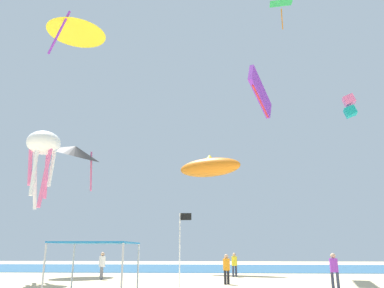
{
  "coord_description": "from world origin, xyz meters",
  "views": [
    {
      "loc": [
        1.38,
        -16.88,
        2.02
      ],
      "look_at": [
        -0.28,
        11.89,
        10.05
      ],
      "focal_mm": 35.59,
      "sensor_mm": 36.0,
      "label": 1
    }
  ],
  "objects_px": {
    "kite_diamond_green": "(281,5)",
    "kite_delta_black": "(74,151)",
    "person_leftmost": "(226,266)",
    "kite_inflatable_orange": "(210,167)",
    "canopy_tent": "(97,245)",
    "banner_flag": "(181,244)",
    "person_central": "(102,263)",
    "person_near_tent": "(234,263)",
    "kite_parafoil_purple": "(260,93)",
    "kite_box_pink": "(350,106)",
    "kite_delta_yellow": "(77,29)",
    "kite_octopus_white": "(43,147)",
    "person_rightmost": "(334,268)"
  },
  "relations": [
    {
      "from": "person_leftmost",
      "to": "kite_parafoil_purple",
      "type": "height_order",
      "value": "kite_parafoil_purple"
    },
    {
      "from": "banner_flag",
      "to": "kite_inflatable_orange",
      "type": "xyz_separation_m",
      "value": [
        1.29,
        16.69,
        7.43
      ]
    },
    {
      "from": "canopy_tent",
      "to": "person_central",
      "type": "bearing_deg",
      "value": 104.93
    },
    {
      "from": "kite_inflatable_orange",
      "to": "kite_parafoil_purple",
      "type": "height_order",
      "value": "kite_parafoil_purple"
    },
    {
      "from": "person_central",
      "to": "banner_flag",
      "type": "relative_size",
      "value": 0.49
    },
    {
      "from": "kite_octopus_white",
      "to": "kite_diamond_green",
      "type": "distance_m",
      "value": 20.59
    },
    {
      "from": "person_leftmost",
      "to": "kite_parafoil_purple",
      "type": "distance_m",
      "value": 16.88
    },
    {
      "from": "kite_inflatable_orange",
      "to": "kite_box_pink",
      "type": "bearing_deg",
      "value": 3.27
    },
    {
      "from": "kite_delta_black",
      "to": "kite_octopus_white",
      "type": "bearing_deg",
      "value": 33.58
    },
    {
      "from": "kite_octopus_white",
      "to": "kite_delta_yellow",
      "type": "height_order",
      "value": "kite_delta_yellow"
    },
    {
      "from": "banner_flag",
      "to": "person_central",
      "type": "bearing_deg",
      "value": 126.57
    },
    {
      "from": "kite_delta_black",
      "to": "kite_box_pink",
      "type": "bearing_deg",
      "value": 119.16
    },
    {
      "from": "kite_inflatable_orange",
      "to": "person_central",
      "type": "bearing_deg",
      "value": -111.23
    },
    {
      "from": "kite_delta_black",
      "to": "kite_box_pink",
      "type": "relative_size",
      "value": 3.25
    },
    {
      "from": "person_central",
      "to": "person_rightmost",
      "type": "distance_m",
      "value": 15.59
    },
    {
      "from": "kite_parafoil_purple",
      "to": "person_leftmost",
      "type": "bearing_deg",
      "value": 178.53
    },
    {
      "from": "person_central",
      "to": "kite_parafoil_purple",
      "type": "xyz_separation_m",
      "value": [
        12.36,
        4.19,
        14.55
      ]
    },
    {
      "from": "person_leftmost",
      "to": "kite_inflatable_orange",
      "type": "relative_size",
      "value": 0.27
    },
    {
      "from": "person_leftmost",
      "to": "kite_parafoil_purple",
      "type": "relative_size",
      "value": 0.33
    },
    {
      "from": "canopy_tent",
      "to": "person_leftmost",
      "type": "distance_m",
      "value": 10.76
    },
    {
      "from": "kite_inflatable_orange",
      "to": "kite_diamond_green",
      "type": "height_order",
      "value": "kite_diamond_green"
    },
    {
      "from": "person_near_tent",
      "to": "banner_flag",
      "type": "xyz_separation_m",
      "value": [
        -3.17,
        -11.85,
        1.23
      ]
    },
    {
      "from": "person_rightmost",
      "to": "kite_delta_yellow",
      "type": "xyz_separation_m",
      "value": [
        -15.89,
        0.69,
        15.84
      ]
    },
    {
      "from": "person_rightmost",
      "to": "kite_octopus_white",
      "type": "distance_m",
      "value": 21.1
    },
    {
      "from": "canopy_tent",
      "to": "kite_octopus_white",
      "type": "relative_size",
      "value": 0.52
    },
    {
      "from": "kite_parafoil_purple",
      "to": "kite_delta_yellow",
      "type": "height_order",
      "value": "kite_parafoil_purple"
    },
    {
      "from": "person_leftmost",
      "to": "person_central",
      "type": "distance_m",
      "value": 9.39
    },
    {
      "from": "person_near_tent",
      "to": "kite_delta_black",
      "type": "bearing_deg",
      "value": 129.56
    },
    {
      "from": "kite_inflatable_orange",
      "to": "kite_diamond_green",
      "type": "xyz_separation_m",
      "value": [
        5.6,
        -11.1,
        9.99
      ]
    },
    {
      "from": "kite_inflatable_orange",
      "to": "kite_delta_yellow",
      "type": "relative_size",
      "value": 1.31
    },
    {
      "from": "kite_box_pink",
      "to": "kite_diamond_green",
      "type": "bearing_deg",
      "value": -32.05
    },
    {
      "from": "person_central",
      "to": "kite_octopus_white",
      "type": "relative_size",
      "value": 0.33
    },
    {
      "from": "canopy_tent",
      "to": "kite_inflatable_orange",
      "type": "relative_size",
      "value": 0.44
    },
    {
      "from": "canopy_tent",
      "to": "kite_box_pink",
      "type": "bearing_deg",
      "value": 45.1
    },
    {
      "from": "person_near_tent",
      "to": "kite_box_pink",
      "type": "height_order",
      "value": "kite_box_pink"
    },
    {
      "from": "kite_inflatable_orange",
      "to": "kite_delta_yellow",
      "type": "height_order",
      "value": "kite_delta_yellow"
    },
    {
      "from": "person_near_tent",
      "to": "banner_flag",
      "type": "relative_size",
      "value": 0.47
    },
    {
      "from": "kite_delta_yellow",
      "to": "kite_octopus_white",
      "type": "bearing_deg",
      "value": 59.15
    },
    {
      "from": "canopy_tent",
      "to": "banner_flag",
      "type": "distance_m",
      "value": 5.11
    },
    {
      "from": "kite_diamond_green",
      "to": "kite_delta_black",
      "type": "bearing_deg",
      "value": 163.22
    },
    {
      "from": "canopy_tent",
      "to": "kite_delta_black",
      "type": "height_order",
      "value": "kite_delta_black"
    },
    {
      "from": "kite_delta_yellow",
      "to": "kite_diamond_green",
      "type": "bearing_deg",
      "value": -65.7
    },
    {
      "from": "canopy_tent",
      "to": "kite_inflatable_orange",
      "type": "distance_m",
      "value": 22.58
    },
    {
      "from": "kite_inflatable_orange",
      "to": "kite_parafoil_purple",
      "type": "relative_size",
      "value": 1.23
    },
    {
      "from": "person_near_tent",
      "to": "kite_octopus_white",
      "type": "height_order",
      "value": "kite_octopus_white"
    },
    {
      "from": "kite_box_pink",
      "to": "banner_flag",
      "type": "bearing_deg",
      "value": -35.24
    },
    {
      "from": "kite_box_pink",
      "to": "kite_parafoil_purple",
      "type": "distance_m",
      "value": 7.78
    },
    {
      "from": "kite_delta_black",
      "to": "kite_inflatable_orange",
      "type": "xyz_separation_m",
      "value": [
        12.32,
        3.02,
        -1.05
      ]
    },
    {
      "from": "person_central",
      "to": "kite_delta_black",
      "type": "bearing_deg",
      "value": 37.34
    },
    {
      "from": "canopy_tent",
      "to": "kite_inflatable_orange",
      "type": "height_order",
      "value": "kite_inflatable_orange"
    }
  ]
}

